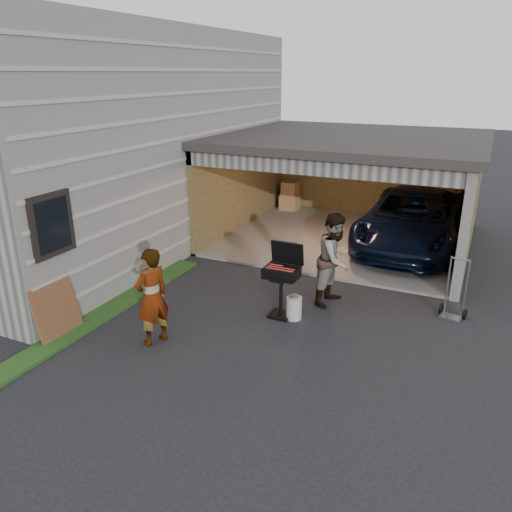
{
  "coord_description": "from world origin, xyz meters",
  "views": [
    {
      "loc": [
        4.14,
        -6.72,
        4.44
      ],
      "look_at": [
        0.36,
        1.37,
        1.15
      ],
      "focal_mm": 35.0,
      "sensor_mm": 36.0,
      "label": 1
    }
  ],
  "objects_px": {
    "man": "(335,259)",
    "hand_truck": "(453,306)",
    "woman": "(152,297)",
    "propane_tank": "(294,308)",
    "minivan": "(412,221)",
    "plywood_panel": "(56,310)",
    "bbq_grill": "(282,275)"
  },
  "relations": [
    {
      "from": "minivan",
      "to": "bbq_grill",
      "type": "relative_size",
      "value": 3.67
    },
    {
      "from": "man",
      "to": "bbq_grill",
      "type": "distance_m",
      "value": 1.25
    },
    {
      "from": "minivan",
      "to": "propane_tank",
      "type": "height_order",
      "value": "minivan"
    },
    {
      "from": "plywood_panel",
      "to": "propane_tank",
      "type": "bearing_deg",
      "value": 33.9
    },
    {
      "from": "propane_tank",
      "to": "hand_truck",
      "type": "distance_m",
      "value": 3.06
    },
    {
      "from": "man",
      "to": "hand_truck",
      "type": "relative_size",
      "value": 1.56
    },
    {
      "from": "woman",
      "to": "hand_truck",
      "type": "relative_size",
      "value": 1.44
    },
    {
      "from": "plywood_panel",
      "to": "hand_truck",
      "type": "height_order",
      "value": "hand_truck"
    },
    {
      "from": "woman",
      "to": "plywood_panel",
      "type": "xyz_separation_m",
      "value": [
        -1.69,
        -0.54,
        -0.36
      ]
    },
    {
      "from": "minivan",
      "to": "bbq_grill",
      "type": "xyz_separation_m",
      "value": [
        -1.61,
        -5.16,
        0.12
      ]
    },
    {
      "from": "bbq_grill",
      "to": "hand_truck",
      "type": "height_order",
      "value": "bbq_grill"
    },
    {
      "from": "man",
      "to": "hand_truck",
      "type": "bearing_deg",
      "value": -70.06
    },
    {
      "from": "minivan",
      "to": "bbq_grill",
      "type": "height_order",
      "value": "minivan"
    },
    {
      "from": "plywood_panel",
      "to": "hand_truck",
      "type": "bearing_deg",
      "value": 30.73
    },
    {
      "from": "man",
      "to": "hand_truck",
      "type": "distance_m",
      "value": 2.42
    },
    {
      "from": "man",
      "to": "hand_truck",
      "type": "xyz_separation_m",
      "value": [
        2.29,
        0.32,
        -0.71
      ]
    },
    {
      "from": "woman",
      "to": "man",
      "type": "relative_size",
      "value": 0.92
    },
    {
      "from": "minivan",
      "to": "propane_tank",
      "type": "bearing_deg",
      "value": -104.59
    },
    {
      "from": "woman",
      "to": "hand_truck",
      "type": "distance_m",
      "value": 5.67
    },
    {
      "from": "minivan",
      "to": "woman",
      "type": "distance_m",
      "value": 7.75
    },
    {
      "from": "minivan",
      "to": "hand_truck",
      "type": "xyz_separation_m",
      "value": [
        1.4,
        -3.83,
        -0.5
      ]
    },
    {
      "from": "bbq_grill",
      "to": "hand_truck",
      "type": "relative_size",
      "value": 1.19
    },
    {
      "from": "bbq_grill",
      "to": "woman",
      "type": "bearing_deg",
      "value": -130.56
    },
    {
      "from": "minivan",
      "to": "propane_tank",
      "type": "distance_m",
      "value": 5.39
    },
    {
      "from": "woman",
      "to": "man",
      "type": "xyz_separation_m",
      "value": [
        2.34,
        2.9,
        0.07
      ]
    },
    {
      "from": "propane_tank",
      "to": "plywood_panel",
      "type": "height_order",
      "value": "plywood_panel"
    },
    {
      "from": "propane_tank",
      "to": "man",
      "type": "bearing_deg",
      "value": 66.26
    },
    {
      "from": "woman",
      "to": "propane_tank",
      "type": "height_order",
      "value": "woman"
    },
    {
      "from": "man",
      "to": "bbq_grill",
      "type": "xyz_separation_m",
      "value": [
        -0.72,
        -1.01,
        -0.09
      ]
    },
    {
      "from": "propane_tank",
      "to": "plywood_panel",
      "type": "relative_size",
      "value": 0.43
    },
    {
      "from": "plywood_panel",
      "to": "hand_truck",
      "type": "relative_size",
      "value": 0.86
    },
    {
      "from": "woman",
      "to": "plywood_panel",
      "type": "distance_m",
      "value": 1.81
    }
  ]
}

